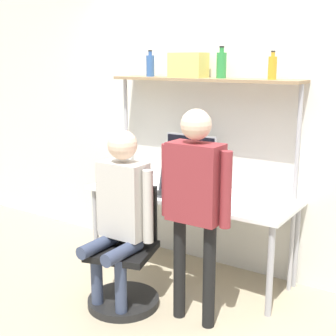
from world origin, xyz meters
name	(u,v)px	position (x,y,z in m)	size (l,w,h in m)	color
ground_plane	(167,289)	(0.00, 0.00, 0.00)	(12.00, 12.00, 0.00)	tan
wall_back	(213,120)	(0.00, 0.74, 1.35)	(8.00, 0.06, 2.70)	silver
desk	(191,201)	(0.00, 0.37, 0.68)	(1.84, 0.69, 0.76)	white
shelf_unit	(203,106)	(0.00, 0.56, 1.50)	(1.75, 0.29, 1.73)	#997A56
monitor	(191,159)	(-0.11, 0.55, 1.01)	(0.50, 0.20, 0.48)	#B7B7BC
laptop	(175,187)	(-0.09, 0.25, 0.82)	(0.35, 0.24, 0.24)	#333338
cell_phone	(201,201)	(0.20, 0.18, 0.76)	(0.07, 0.15, 0.01)	silver
office_chair	(125,269)	(-0.16, -0.36, 0.29)	(0.57, 0.57, 0.93)	black
person_seated	(121,206)	(-0.15, -0.40, 0.82)	(0.53, 0.47, 1.39)	#38425B
person_standing	(195,192)	(0.43, -0.29, 0.99)	(0.55, 0.21, 1.57)	black
bottle_green	(221,65)	(0.17, 0.56, 1.84)	(0.08, 0.08, 0.26)	#2D8C3F
bottle_blue	(150,65)	(-0.56, 0.56, 1.83)	(0.07, 0.07, 0.24)	#335999
bottle_amber	(272,67)	(0.61, 0.56, 1.83)	(0.07, 0.07, 0.22)	gold
storage_box	(188,65)	(-0.15, 0.56, 1.84)	(0.31, 0.19, 0.21)	#DBCC66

